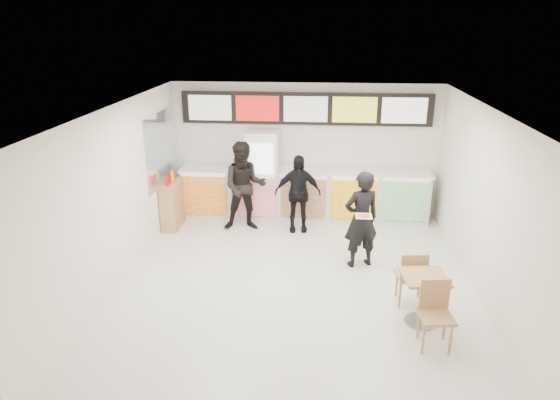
# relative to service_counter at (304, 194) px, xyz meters

# --- Properties ---
(floor) EXTENTS (7.00, 7.00, 0.00)m
(floor) POSITION_rel_service_counter_xyz_m (-0.00, -3.09, -0.57)
(floor) COLOR beige
(floor) RESTS_ON ground
(ceiling) EXTENTS (7.00, 7.00, 0.00)m
(ceiling) POSITION_rel_service_counter_xyz_m (-0.00, -3.09, 2.43)
(ceiling) COLOR white
(ceiling) RESTS_ON wall_back
(wall_back) EXTENTS (6.00, 0.00, 6.00)m
(wall_back) POSITION_rel_service_counter_xyz_m (-0.00, 0.41, 0.93)
(wall_back) COLOR silver
(wall_back) RESTS_ON floor
(wall_left) EXTENTS (0.00, 7.00, 7.00)m
(wall_left) POSITION_rel_service_counter_xyz_m (-3.00, -3.09, 0.93)
(wall_left) COLOR silver
(wall_left) RESTS_ON floor
(wall_right) EXTENTS (0.00, 7.00, 7.00)m
(wall_right) POSITION_rel_service_counter_xyz_m (3.00, -3.09, 0.93)
(wall_right) COLOR silver
(wall_right) RESTS_ON floor
(service_counter) EXTENTS (5.56, 0.77, 1.14)m
(service_counter) POSITION_rel_service_counter_xyz_m (0.00, 0.00, 0.00)
(service_counter) COLOR silver
(service_counter) RESTS_ON floor
(menu_board) EXTENTS (5.50, 0.14, 0.70)m
(menu_board) POSITION_rel_service_counter_xyz_m (0.00, 0.32, 1.88)
(menu_board) COLOR black
(menu_board) RESTS_ON wall_back
(drinks_fridge) EXTENTS (0.70, 0.67, 2.00)m
(drinks_fridge) POSITION_rel_service_counter_xyz_m (-0.93, 0.02, 0.43)
(drinks_fridge) COLOR white
(drinks_fridge) RESTS_ON floor
(mirror_panel) EXTENTS (0.01, 2.00, 1.50)m
(mirror_panel) POSITION_rel_service_counter_xyz_m (-2.99, -0.64, 1.18)
(mirror_panel) COLOR #B2B7BF
(mirror_panel) RESTS_ON wall_left
(customer_main) EXTENTS (0.78, 0.65, 1.81)m
(customer_main) POSITION_rel_service_counter_xyz_m (1.12, -2.25, 0.33)
(customer_main) COLOR black
(customer_main) RESTS_ON floor
(customer_left) EXTENTS (1.03, 0.85, 1.93)m
(customer_left) POSITION_rel_service_counter_xyz_m (-1.23, -0.73, 0.39)
(customer_left) COLOR black
(customer_left) RESTS_ON floor
(customer_mid) EXTENTS (1.02, 0.50, 1.67)m
(customer_mid) POSITION_rel_service_counter_xyz_m (-0.10, -0.71, 0.26)
(customer_mid) COLOR black
(customer_mid) RESTS_ON floor
(pizza_slice) EXTENTS (0.36, 0.36, 0.02)m
(pizza_slice) POSITION_rel_service_counter_xyz_m (1.12, -2.70, 0.58)
(pizza_slice) COLOR beige
(pizza_slice) RESTS_ON customer_main
(cafe_table) EXTENTS (0.71, 1.65, 0.94)m
(cafe_table) POSITION_rel_service_counter_xyz_m (1.92, -4.06, -0.02)
(cafe_table) COLOR tan
(cafe_table) RESTS_ON floor
(condiment_ledge) EXTENTS (0.37, 0.90, 1.20)m
(condiment_ledge) POSITION_rel_service_counter_xyz_m (-2.82, -0.73, -0.06)
(condiment_ledge) COLOR tan
(condiment_ledge) RESTS_ON floor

